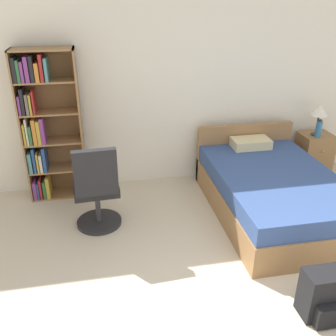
{
  "coord_description": "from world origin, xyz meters",
  "views": [
    {
      "loc": [
        -1.23,
        -1.54,
        2.45
      ],
      "look_at": [
        -0.56,
        1.98,
        0.74
      ],
      "focal_mm": 40.0,
      "sensor_mm": 36.0,
      "label": 1
    }
  ],
  "objects": [
    {
      "name": "wall_back",
      "position": [
        0.0,
        3.23,
        1.3
      ],
      "size": [
        9.0,
        0.06,
        2.6
      ],
      "color": "silver",
      "rests_on": "ground_plane"
    },
    {
      "name": "backpack_black",
      "position": [
        0.45,
        0.48,
        0.2
      ],
      "size": [
        0.35,
        0.3,
        0.43
      ],
      "color": "black",
      "rests_on": "ground_plane"
    },
    {
      "name": "office_chair",
      "position": [
        -1.33,
        2.1,
        0.49
      ],
      "size": [
        0.51,
        0.59,
        1.04
      ],
      "color": "#232326",
      "rests_on": "ground_plane"
    },
    {
      "name": "water_bottle",
      "position": [
        1.71,
        2.86,
        0.73
      ],
      "size": [
        0.08,
        0.08,
        0.25
      ],
      "color": "teal",
      "rests_on": "nightstand"
    },
    {
      "name": "nightstand",
      "position": [
        1.77,
        2.95,
        0.31
      ],
      "size": [
        0.44,
        0.41,
        0.61
      ],
      "color": "olive",
      "rests_on": "ground_plane"
    },
    {
      "name": "bed",
      "position": [
        0.72,
        2.08,
        0.28
      ],
      "size": [
        1.34,
        2.08,
        0.8
      ],
      "color": "olive",
      "rests_on": "ground_plane"
    },
    {
      "name": "bookshelf",
      "position": [
        -1.91,
        3.0,
        0.96
      ],
      "size": [
        0.71,
        0.33,
        1.87
      ],
      "color": "olive",
      "rests_on": "ground_plane"
    },
    {
      "name": "table_lamp",
      "position": [
        1.72,
        2.93,
        0.96
      ],
      "size": [
        0.23,
        0.23,
        0.44
      ],
      "color": "#333333",
      "rests_on": "nightstand"
    }
  ]
}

